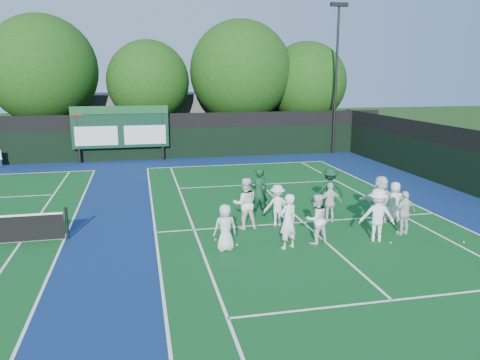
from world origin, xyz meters
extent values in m
plane|color=#18390F|center=(0.00, 0.00, 0.00)|extent=(120.00, 120.00, 0.00)
cube|color=navy|center=(-6.00, 1.00, 0.00)|extent=(34.00, 32.00, 0.01)
cube|color=#104E1D|center=(0.00, 1.00, 0.01)|extent=(10.97, 23.77, 0.00)
cube|color=white|center=(0.00, 12.88, 0.01)|extent=(10.97, 0.08, 0.00)
cube|color=white|center=(-5.49, 1.00, 0.01)|extent=(0.08, 23.77, 0.00)
cube|color=white|center=(5.49, 1.00, 0.01)|extent=(0.08, 23.77, 0.00)
cube|color=white|center=(-4.12, 1.00, 0.01)|extent=(0.08, 23.77, 0.00)
cube|color=white|center=(4.12, 1.00, 0.01)|extent=(0.08, 23.77, 0.00)
cube|color=white|center=(0.00, -5.40, 0.01)|extent=(8.23, 0.08, 0.00)
cube|color=white|center=(0.00, 7.40, 0.01)|extent=(8.23, 0.08, 0.00)
cube|color=white|center=(0.00, 1.00, 0.01)|extent=(0.08, 12.80, 0.00)
cube|color=white|center=(-8.52, 1.00, 0.01)|extent=(0.08, 23.77, 0.00)
cube|color=white|center=(-9.88, 1.00, 0.01)|extent=(0.08, 23.77, 0.00)
cube|color=black|center=(-6.00, 16.00, 1.00)|extent=(34.00, 0.08, 2.00)
cube|color=black|center=(-6.00, 16.00, 2.50)|extent=(34.00, 0.05, 1.00)
cylinder|color=black|center=(-9.60, 15.60, 1.75)|extent=(0.16, 0.16, 3.50)
cylinder|color=black|center=(-4.40, 15.60, 1.75)|extent=(0.16, 0.16, 3.50)
cube|color=black|center=(-7.00, 15.60, 2.20)|extent=(6.00, 0.15, 2.60)
cube|color=#134520|center=(-7.00, 15.50, 3.30)|extent=(6.00, 0.05, 0.50)
cube|color=silver|center=(-8.50, 15.50, 1.70)|extent=(2.60, 0.04, 1.20)
cube|color=silver|center=(-5.50, 15.50, 1.70)|extent=(2.60, 0.04, 1.20)
cube|color=maroon|center=(-9.60, 15.50, 3.20)|extent=(0.70, 0.04, 0.50)
cube|color=#545358|center=(-2.00, 24.00, 2.00)|extent=(18.00, 6.00, 4.00)
cylinder|color=black|center=(7.50, 15.70, 5.00)|extent=(0.16, 0.16, 10.00)
cube|color=black|center=(7.50, 15.70, 10.00)|extent=(1.20, 0.30, 0.25)
cylinder|color=black|center=(-8.40, 1.00, 0.55)|extent=(0.10, 0.10, 1.10)
cube|color=silver|center=(-14.19, 15.30, 0.22)|extent=(0.15, 0.38, 0.43)
cylinder|color=black|center=(-12.05, 19.50, 1.51)|extent=(0.44, 0.44, 3.01)
sphere|color=#133A0D|center=(-12.05, 19.50, 5.77)|extent=(7.34, 7.34, 7.34)
sphere|color=#133A0D|center=(-11.45, 19.80, 5.03)|extent=(5.14, 5.14, 5.14)
cylinder|color=black|center=(-5.07, 19.50, 1.40)|extent=(0.44, 0.44, 2.80)
sphere|color=#133A0D|center=(-5.07, 19.50, 4.98)|extent=(5.81, 5.81, 5.81)
sphere|color=#133A0D|center=(-4.47, 19.80, 4.40)|extent=(4.06, 4.06, 4.06)
cylinder|color=black|center=(1.63, 19.50, 1.43)|extent=(0.44, 0.44, 2.86)
sphere|color=#133A0D|center=(1.63, 19.50, 5.67)|extent=(7.47, 7.47, 7.47)
sphere|color=#133A0D|center=(2.23, 19.80, 4.92)|extent=(5.23, 5.23, 5.23)
cylinder|color=black|center=(6.74, 19.50, 1.30)|extent=(0.44, 0.44, 2.60)
sphere|color=#133A0D|center=(6.74, 19.50, 4.89)|extent=(6.10, 6.10, 6.10)
sphere|color=#133A0D|center=(7.34, 19.80, 4.28)|extent=(4.27, 4.27, 4.27)
sphere|color=#C4D519|center=(-2.94, -0.87, 0.03)|extent=(0.07, 0.07, 0.07)
sphere|color=#C4D519|center=(0.49, 1.75, 0.03)|extent=(0.07, 0.07, 0.07)
sphere|color=#C4D519|center=(4.44, -2.21, 0.03)|extent=(0.07, 0.07, 0.07)
sphere|color=#C4D519|center=(-3.55, -0.24, 0.03)|extent=(0.07, 0.07, 0.07)
sphere|color=#C4D519|center=(0.37, 3.60, 0.03)|extent=(0.07, 0.07, 0.07)
sphere|color=#C4D519|center=(2.04, -1.76, 0.03)|extent=(0.07, 0.07, 0.07)
imported|color=silver|center=(-3.38, -1.18, 0.75)|extent=(0.78, 0.56, 1.50)
imported|color=white|center=(-1.41, -1.42, 0.90)|extent=(0.77, 0.65, 1.80)
imported|color=white|center=(-0.36, -1.18, 0.83)|extent=(0.93, 0.80, 1.66)
imported|color=white|center=(1.71, -1.37, 0.89)|extent=(1.30, 0.99, 1.79)
imported|color=silver|center=(2.95, -1.00, 0.78)|extent=(0.97, 0.57, 1.55)
imported|color=white|center=(-2.29, 0.81, 0.93)|extent=(0.93, 0.73, 1.86)
imported|color=white|center=(-1.06, 0.90, 0.77)|extent=(1.02, 0.62, 1.53)
imported|color=silver|center=(0.99, 0.86, 0.76)|extent=(0.89, 0.37, 1.52)
imported|color=white|center=(2.75, 0.37, 0.90)|extent=(1.76, 0.97, 1.81)
imported|color=silver|center=(3.43, 0.51, 0.76)|extent=(0.84, 0.65, 1.51)
imported|color=#0F381E|center=(-1.43, 2.18, 0.97)|extent=(0.72, 0.49, 1.93)
imported|color=#0F371E|center=(1.49, 2.11, 0.91)|extent=(1.22, 0.75, 1.83)
camera|label=1|loc=(-5.90, -14.91, 5.41)|focal=35.00mm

